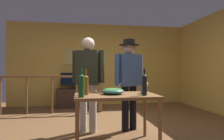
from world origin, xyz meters
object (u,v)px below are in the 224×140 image
(person_standing_right, at_px, (129,76))
(person_standing_left, at_px, (88,76))
(stair_railing, at_px, (70,88))
(wine_bottle_dark, at_px, (144,84))
(mug_blue, at_px, (144,90))
(wine_bottle_green, at_px, (81,85))
(serving_table, at_px, (116,100))
(framed_picture, at_px, (71,56))
(wine_bottle_amber, at_px, (86,84))
(flat_screen_tv, at_px, (72,79))
(wine_glass, at_px, (146,85))
(tv_console, at_px, (72,98))
(salad_bowl, at_px, (113,91))

(person_standing_right, bearing_deg, person_standing_left, -24.09)
(stair_railing, bearing_deg, wine_bottle_dark, -65.46)
(person_standing_right, bearing_deg, mug_blue, 70.23)
(wine_bottle_green, distance_m, person_standing_right, 1.25)
(serving_table, height_order, person_standing_right, person_standing_right)
(stair_railing, bearing_deg, wine_bottle_green, -83.97)
(framed_picture, bearing_deg, person_standing_right, -66.82)
(wine_bottle_amber, bearing_deg, flat_screen_tv, 95.79)
(framed_picture, relative_size, wine_glass, 2.96)
(framed_picture, xyz_separation_m, tv_console, (0.05, -0.29, -1.25))
(stair_railing, height_order, person_standing_left, person_standing_left)
(framed_picture, xyz_separation_m, wine_bottle_green, (0.30, -3.62, -0.62))
(serving_table, xyz_separation_m, person_standing_right, (0.37, 0.67, 0.33))
(wine_bottle_amber, bearing_deg, salad_bowl, 3.71)
(tv_console, bearing_deg, person_standing_left, -81.34)
(wine_bottle_amber, height_order, person_standing_left, person_standing_left)
(tv_console, distance_m, person_standing_left, 2.57)
(wine_bottle_dark, height_order, person_standing_right, person_standing_right)
(wine_bottle_amber, distance_m, person_standing_left, 0.67)
(salad_bowl, distance_m, mug_blue, 0.46)
(wine_bottle_green, relative_size, person_standing_right, 0.23)
(wine_bottle_amber, bearing_deg, mug_blue, -0.59)
(stair_railing, distance_m, wine_glass, 2.57)
(tv_console, bearing_deg, framed_picture, 99.59)
(person_standing_left, bearing_deg, salad_bowl, 141.88)
(salad_bowl, height_order, wine_bottle_green, wine_bottle_green)
(tv_console, xyz_separation_m, serving_table, (0.74, -3.11, 0.39))
(tv_console, xyz_separation_m, flat_screen_tv, (0.00, -0.03, 0.55))
(wine_glass, bearing_deg, stair_railing, 119.33)
(wine_bottle_green, relative_size, mug_blue, 3.16)
(salad_bowl, xyz_separation_m, wine_glass, (0.52, 0.06, 0.07))
(flat_screen_tv, bearing_deg, person_standing_right, -65.05)
(wine_bottle_amber, bearing_deg, wine_bottle_dark, -12.87)
(wine_glass, distance_m, wine_bottle_dark, 0.30)
(tv_console, height_order, person_standing_right, person_standing_right)
(flat_screen_tv, xyz_separation_m, mug_blue, (1.17, -3.08, -0.03))
(framed_picture, relative_size, tv_console, 0.58)
(salad_bowl, bearing_deg, mug_blue, -4.28)
(stair_railing, distance_m, wine_bottle_green, 2.58)
(tv_console, bearing_deg, flat_screen_tv, -90.00)
(wine_bottle_dark, relative_size, mug_blue, 3.09)
(stair_railing, height_order, serving_table, stair_railing)
(flat_screen_tv, height_order, wine_glass, flat_screen_tv)
(wine_bottle_dark, bearing_deg, flat_screen_tv, 109.02)
(framed_picture, distance_m, serving_table, 3.59)
(tv_console, height_order, person_standing_left, person_standing_left)
(salad_bowl, relative_size, mug_blue, 2.73)
(person_standing_left, bearing_deg, serving_table, 143.17)
(serving_table, bearing_deg, wine_glass, 11.00)
(flat_screen_tv, bearing_deg, wine_bottle_green, -85.71)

